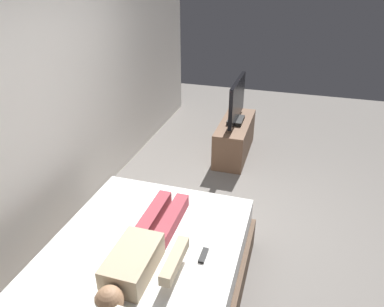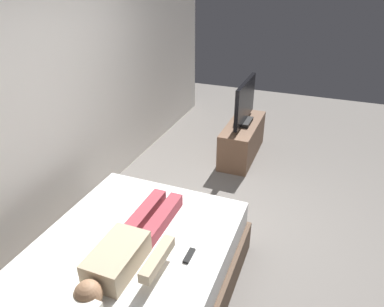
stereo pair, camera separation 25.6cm
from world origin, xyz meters
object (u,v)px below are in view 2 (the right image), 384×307
object	(u,v)px
bed	(124,283)
tv	(245,103)
tv_stand	(242,140)
remote	(189,255)
person	(129,247)

from	to	relation	value
bed	tv	bearing A→B (deg)	-4.06
tv_stand	tv	world-z (taller)	tv
bed	tv_stand	distance (m)	2.83
tv_stand	tv	bearing A→B (deg)	-165.96
tv_stand	tv	distance (m)	0.53
remote	tv	bearing A→B (deg)	5.64
bed	tv_stand	world-z (taller)	bed
tv	tv_stand	bearing A→B (deg)	14.04
remote	tv	distance (m)	2.66
person	tv_stand	xyz separation A→B (m)	(2.79, -0.14, -0.37)
tv	remote	bearing A→B (deg)	-174.36
remote	person	bearing A→B (deg)	110.47
bed	remote	xyz separation A→B (m)	(0.18, -0.46, 0.29)
bed	person	world-z (taller)	person
person	bed	bearing A→B (deg)	117.39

